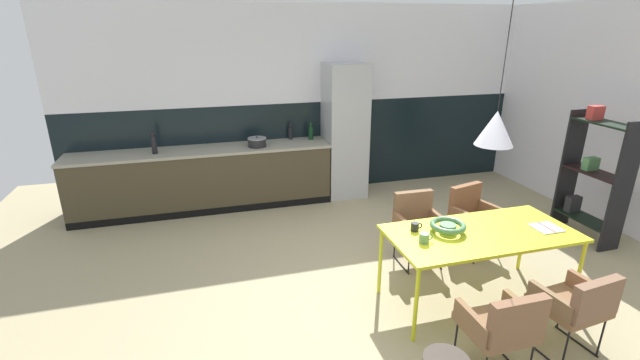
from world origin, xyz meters
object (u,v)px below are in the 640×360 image
at_px(armchair_far_side, 417,219).
at_px(cooking_pot, 257,142).
at_px(mug_short_terracotta, 425,238).
at_px(refrigerator_column, 345,131).
at_px(fruit_bowl, 448,226).
at_px(open_shelf_unit, 593,174).
at_px(armchair_head_of_table, 472,211).
at_px(bottle_wine_green, 154,144).
at_px(open_book, 546,228).
at_px(bottle_spice_small, 311,132).
at_px(pendant_lamp_over_table_near, 495,128).
at_px(bottle_vinegar_dark, 290,132).
at_px(armchair_corner_seat, 578,302).
at_px(armchair_facing_counter, 504,324).
at_px(mug_dark_espresso, 415,227).
at_px(dining_table, 481,236).

height_order(armchair_far_side, cooking_pot, cooking_pot).
bearing_deg(mug_short_terracotta, refrigerator_column, 84.18).
bearing_deg(fruit_bowl, open_shelf_unit, 16.85).
relative_size(armchair_head_of_table, bottle_wine_green, 2.60).
distance_m(open_book, bottle_spice_small, 3.64).
height_order(cooking_pot, pendant_lamp_over_table_near, pendant_lamp_over_table_near).
bearing_deg(refrigerator_column, open_shelf_unit, -42.40).
height_order(bottle_spice_small, bottle_wine_green, bottle_wine_green).
bearing_deg(bottle_vinegar_dark, armchair_corner_seat, -71.24).
height_order(armchair_facing_counter, bottle_vinegar_dark, bottle_vinegar_dark).
bearing_deg(fruit_bowl, mug_dark_espresso, 160.05).
bearing_deg(bottle_wine_green, bottle_spice_small, 4.70).
bearing_deg(armchair_facing_counter, refrigerator_column, 88.61).
distance_m(open_book, open_shelf_unit, 1.80).
bearing_deg(open_book, mug_short_terracotta, 177.17).
bearing_deg(armchair_facing_counter, cooking_pot, 107.98).
bearing_deg(refrigerator_column, armchair_head_of_table, -68.60).
relative_size(armchair_facing_counter, open_shelf_unit, 0.46).
height_order(refrigerator_column, bottle_spice_small, refrigerator_column).
distance_m(dining_table, armchair_far_side, 0.91).
bearing_deg(bottle_wine_green, cooking_pot, -0.38).
distance_m(dining_table, open_shelf_unit, 2.33).
relative_size(refrigerator_column, mug_dark_espresso, 17.69).
relative_size(armchair_facing_counter, bottle_vinegar_dark, 2.87).
relative_size(dining_table, pendant_lamp_over_table_near, 1.39).
xyz_separation_m(mug_short_terracotta, bottle_spice_small, (-0.19, 3.27, 0.22)).
bearing_deg(armchair_facing_counter, pendant_lamp_over_table_near, 66.12).
relative_size(refrigerator_column, mug_short_terracotta, 15.55).
relative_size(mug_short_terracotta, open_shelf_unit, 0.08).
bearing_deg(bottle_vinegar_dark, mug_short_terracotta, -81.67).
xyz_separation_m(bottle_spice_small, pendant_lamp_over_table_near, (0.81, -3.22, 0.72)).
xyz_separation_m(armchair_corner_seat, open_book, (0.33, 0.76, 0.25)).
bearing_deg(mug_short_terracotta, dining_table, 3.79).
xyz_separation_m(armchair_corner_seat, mug_dark_espresso, (-0.90, 1.06, 0.28)).
bearing_deg(cooking_pot, dining_table, -61.10).
bearing_deg(open_book, armchair_far_side, 130.42).
height_order(bottle_vinegar_dark, bottle_wine_green, bottle_wine_green).
bearing_deg(bottle_vinegar_dark, open_shelf_unit, -37.12).
relative_size(armchair_head_of_table, bottle_vinegar_dark, 2.98).
distance_m(armchair_corner_seat, fruit_bowl, 1.18).
bearing_deg(bottle_vinegar_dark, open_book, -62.94).
xyz_separation_m(armchair_head_of_table, mug_dark_espresso, (-1.14, -0.73, 0.29)).
distance_m(mug_short_terracotta, pendant_lamp_over_table_near, 1.13).
height_order(fruit_bowl, open_shelf_unit, open_shelf_unit).
bearing_deg(open_shelf_unit, armchair_head_of_table, -92.79).
height_order(armchair_head_of_table, pendant_lamp_over_table_near, pendant_lamp_over_table_near).
distance_m(armchair_facing_counter, bottle_spice_small, 4.19).
bearing_deg(armchair_corner_seat, bottle_vinegar_dark, 102.75).
height_order(mug_short_terracotta, bottle_spice_small, bottle_spice_small).
distance_m(refrigerator_column, mug_dark_espresso, 2.93).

